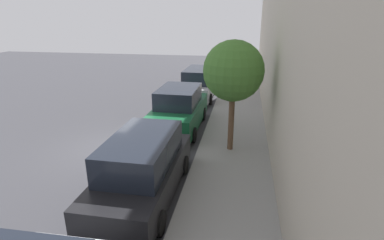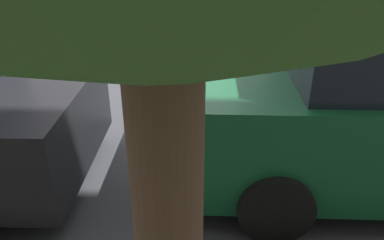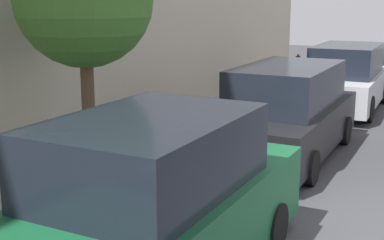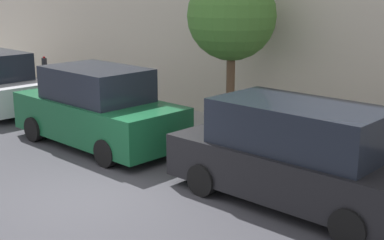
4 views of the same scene
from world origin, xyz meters
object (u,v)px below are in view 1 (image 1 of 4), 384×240
object	(u,v)px
parked_suv_third	(179,110)
street_tree	(233,71)
parked_minivan_second	(143,168)
fire_hydrant	(226,83)
parking_meter_far	(224,85)
parked_minivan_fourth	(199,84)

from	to	relation	value
parked_suv_third	street_tree	bearing A→B (deg)	-41.32
parked_minivan_second	fire_hydrant	size ratio (longest dim) A/B	7.10
parking_meter_far	street_tree	xyz separation A→B (m)	(0.79, -7.34, 2.14)
parked_suv_third	fire_hydrant	size ratio (longest dim) A/B	7.00
fire_hydrant	street_tree	bearing A→B (deg)	-85.11
parking_meter_far	fire_hydrant	xyz separation A→B (m)	(-0.10, 3.10, -0.56)
parked_minivan_second	street_tree	size ratio (longest dim) A/B	1.18
parked_minivan_fourth	fire_hydrant	size ratio (longest dim) A/B	7.17
street_tree	parking_meter_far	bearing A→B (deg)	96.17
parked_minivan_second	parked_minivan_fourth	distance (m)	11.51
fire_hydrant	parked_minivan_second	bearing A→B (deg)	-95.95
street_tree	parked_minivan_second	bearing A→B (deg)	-124.00
parked_minivan_fourth	parking_meter_far	size ratio (longest dim) A/B	3.34
parking_meter_far	street_tree	world-z (taller)	street_tree
parked_minivan_fourth	fire_hydrant	distance (m)	2.90
parking_meter_far	fire_hydrant	size ratio (longest dim) A/B	2.14
parked_minivan_second	parking_meter_far	distance (m)	10.93
parking_meter_far	street_tree	bearing A→B (deg)	-83.83
parked_minivan_second	fire_hydrant	world-z (taller)	parked_minivan_second
parked_minivan_fourth	street_tree	world-z (taller)	street_tree
parked_minivan_fourth	fire_hydrant	xyz separation A→B (m)	(1.58, 2.40, -0.43)
parked_suv_third	parked_minivan_fourth	distance (m)	5.82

